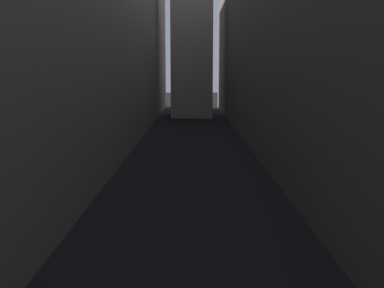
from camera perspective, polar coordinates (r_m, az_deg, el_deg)
ground_plane at (r=44.79m, az=0.15°, el=-0.49°), size 264.00×264.00×0.00m
building_block_left at (r=48.42m, az=-16.37°, el=14.46°), size 15.67×108.00×24.60m
building_block_right at (r=48.25m, az=16.65°, el=12.38°), size 15.75×108.00×21.10m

